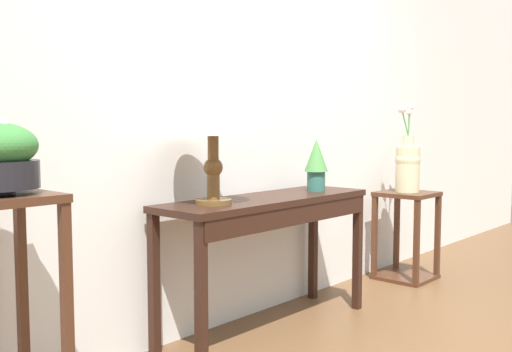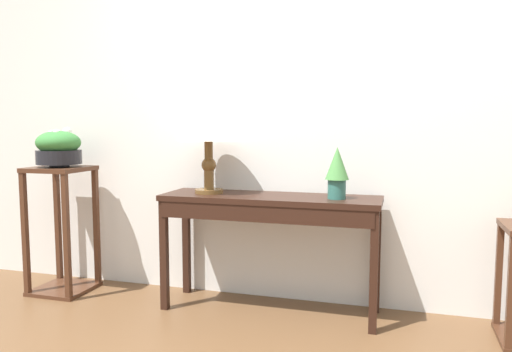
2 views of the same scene
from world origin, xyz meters
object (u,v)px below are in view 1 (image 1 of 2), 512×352
Objects in this scene: potted_plant_on_console at (316,162)px; flower_vase_tall_right at (408,164)px; console_table at (271,216)px; pedestal_stand_right at (406,236)px; table_lamp at (213,116)px.

potted_plant_on_console is 0.48× the size of flower_vase_tall_right.
console_table is 4.41× the size of potted_plant_on_console.
flower_vase_tall_right reaches higher than potted_plant_on_console.
potted_plant_on_console is 0.48× the size of pedestal_stand_right.
table_lamp is at bearing 176.56° from console_table.
console_table is 0.67m from table_lamp.
flower_vase_tall_right reaches higher than console_table.
pedestal_stand_right is (1.09, -0.03, -0.59)m from potted_plant_on_console.
table_lamp reaches higher than pedestal_stand_right.
potted_plant_on_console is at bearing 178.53° from flower_vase_tall_right.
table_lamp is at bearing 178.53° from flower_vase_tall_right.
table_lamp reaches higher than flower_vase_tall_right.
console_table is 1.52m from flower_vase_tall_right.
console_table reaches higher than pedestal_stand_right.
potted_plant_on_console is at bearing -1.46° from table_lamp.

